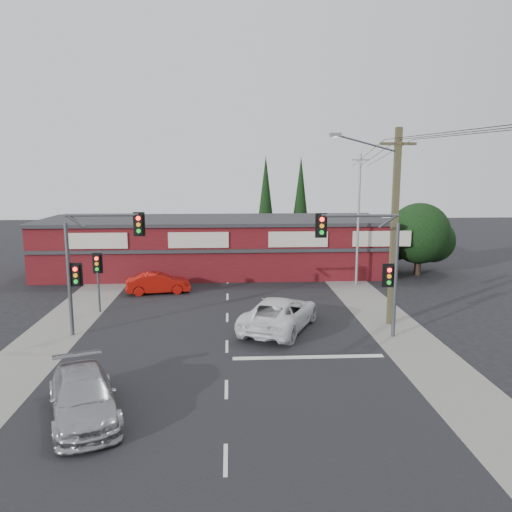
{
  "coord_description": "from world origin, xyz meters",
  "views": [
    {
      "loc": [
        0.16,
        -21.67,
        7.94
      ],
      "look_at": [
        1.49,
        3.0,
        3.66
      ],
      "focal_mm": 35.0,
      "sensor_mm": 36.0,
      "label": 1
    }
  ],
  "objects_px": {
    "shop_building": "(215,245)",
    "utility_pole": "(392,221)",
    "white_suv": "(280,313)",
    "red_sedan": "(158,283)",
    "silver_suv": "(83,396)"
  },
  "relations": [
    {
      "from": "silver_suv",
      "to": "shop_building",
      "type": "height_order",
      "value": "shop_building"
    },
    {
      "from": "shop_building",
      "to": "utility_pole",
      "type": "xyz_separation_m",
      "value": [
        9.36,
        -14.0,
        3.26
      ]
    },
    {
      "from": "red_sedan",
      "to": "shop_building",
      "type": "relative_size",
      "value": 0.15
    },
    {
      "from": "white_suv",
      "to": "utility_pole",
      "type": "xyz_separation_m",
      "value": [
        5.71,
        0.56,
        4.58
      ]
    },
    {
      "from": "red_sedan",
      "to": "shop_building",
      "type": "height_order",
      "value": "shop_building"
    },
    {
      "from": "white_suv",
      "to": "utility_pole",
      "type": "height_order",
      "value": "utility_pole"
    },
    {
      "from": "red_sedan",
      "to": "white_suv",
      "type": "bearing_deg",
      "value": -147.21
    },
    {
      "from": "silver_suv",
      "to": "red_sedan",
      "type": "bearing_deg",
      "value": 69.34
    },
    {
      "from": "red_sedan",
      "to": "shop_building",
      "type": "distance_m",
      "value": 7.73
    },
    {
      "from": "red_sedan",
      "to": "silver_suv",
      "type": "bearing_deg",
      "value": 169.91
    },
    {
      "from": "white_suv",
      "to": "red_sedan",
      "type": "xyz_separation_m",
      "value": [
        -7.15,
        7.81,
        -0.14
      ]
    },
    {
      "from": "white_suv",
      "to": "red_sedan",
      "type": "relative_size",
      "value": 1.44
    },
    {
      "from": "silver_suv",
      "to": "red_sedan",
      "type": "distance_m",
      "value": 16.55
    },
    {
      "from": "white_suv",
      "to": "silver_suv",
      "type": "height_order",
      "value": "white_suv"
    },
    {
      "from": "shop_building",
      "to": "red_sedan",
      "type": "bearing_deg",
      "value": -117.42
    }
  ]
}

